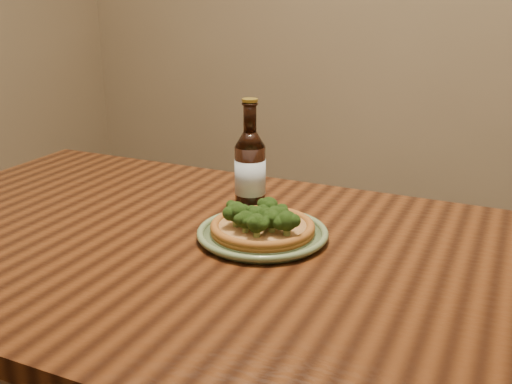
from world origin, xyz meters
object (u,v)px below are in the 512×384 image
at_px(plate, 263,233).
at_px(table, 228,291).
at_px(pizza, 262,225).
at_px(beer_bottle, 250,170).

bearing_deg(plate, table, -120.58).
distance_m(plate, pizza, 0.02).
distance_m(table, pizza, 0.15).
bearing_deg(beer_bottle, pizza, -67.53).
bearing_deg(beer_bottle, plate, -67.06).
relative_size(plate, beer_bottle, 1.05).
bearing_deg(table, plate, 59.42).
distance_m(table, beer_bottle, 0.29).
xyz_separation_m(table, pizza, (0.04, 0.07, 0.12)).
height_order(plate, beer_bottle, beer_bottle).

